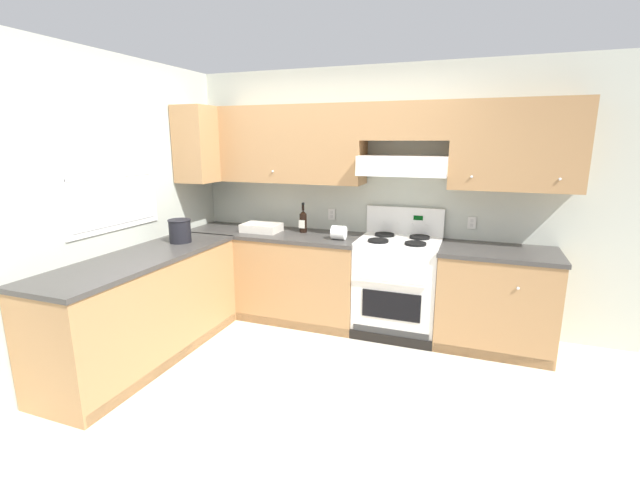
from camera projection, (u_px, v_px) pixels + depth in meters
The scene contains 10 objects.
ground_plane at pixel (278, 383), 3.36m from camera, with size 7.04×7.04×0.00m, color beige.
wall_back at pixel (379, 178), 4.29m from camera, with size 4.68×0.57×2.55m.
wall_left at pixel (122, 199), 3.80m from camera, with size 0.47×4.00×2.55m.
counter_back_run at pixel (344, 282), 4.34m from camera, with size 3.60×0.65×0.91m.
counter_left_run at pixel (145, 308), 3.67m from camera, with size 0.63×1.91×0.91m.
stove at pixel (397, 285), 4.17m from camera, with size 0.76×0.62×1.20m.
wine_bottle at pixel (303, 221), 4.47m from camera, with size 0.08×0.08×0.31m.
bowl at pixel (262, 229), 4.52m from camera, with size 0.39×0.26×0.08m.
bucket at pixel (180, 230), 4.03m from camera, with size 0.21×0.21×0.22m.
paper_towel_roll at pixel (339, 233), 4.15m from camera, with size 0.14×0.13×0.13m.
Camera 1 is at (1.35, -2.72, 1.84)m, focal length 24.28 mm.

